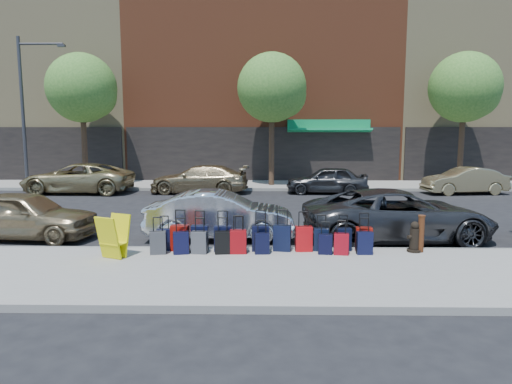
{
  "coord_description": "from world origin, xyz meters",
  "views": [
    {
      "loc": [
        0.04,
        -16.02,
        3.14
      ],
      "look_at": [
        -0.19,
        -1.5,
        1.2
      ],
      "focal_mm": 32.0,
      "sensor_mm": 36.0,
      "label": 1
    }
  ],
  "objects_px": {
    "tree_left": "(84,90)",
    "car_far_3": "(465,181)",
    "tree_right": "(467,89)",
    "car_near_0": "(24,215)",
    "tree_center": "(274,90)",
    "streetlight": "(26,103)",
    "car_far_0": "(77,178)",
    "bollard": "(421,233)",
    "car_far_1": "(199,179)",
    "fire_hydrant": "(414,238)",
    "car_near_2": "(398,215)",
    "display_rack": "(114,237)",
    "suitcase_front_5": "(261,238)",
    "car_far_2": "(327,180)",
    "car_near_1": "(220,215)"
  },
  "relations": [
    {
      "from": "fire_hydrant",
      "to": "bollard",
      "type": "xyz_separation_m",
      "value": [
        0.15,
        -0.02,
        0.13
      ]
    },
    {
      "from": "car_near_1",
      "to": "car_far_2",
      "type": "xyz_separation_m",
      "value": [
        4.48,
        9.98,
        -0.01
      ]
    },
    {
      "from": "car_near_0",
      "to": "car_far_0",
      "type": "xyz_separation_m",
      "value": [
        -2.51,
        10.01,
        0.05
      ]
    },
    {
      "from": "fire_hydrant",
      "to": "car_near_0",
      "type": "distance_m",
      "value": 10.91
    },
    {
      "from": "car_far_3",
      "to": "car_near_2",
      "type": "bearing_deg",
      "value": -38.52
    },
    {
      "from": "tree_center",
      "to": "tree_right",
      "type": "bearing_deg",
      "value": 0.0
    },
    {
      "from": "bollard",
      "to": "car_near_2",
      "type": "distance_m",
      "value": 1.82
    },
    {
      "from": "car_far_1",
      "to": "car_near_1",
      "type": "bearing_deg",
      "value": 15.3
    },
    {
      "from": "car_near_0",
      "to": "car_far_0",
      "type": "height_order",
      "value": "car_far_0"
    },
    {
      "from": "tree_center",
      "to": "fire_hydrant",
      "type": "bearing_deg",
      "value": -77.52
    },
    {
      "from": "tree_center",
      "to": "bollard",
      "type": "distance_m",
      "value": 15.5
    },
    {
      "from": "streetlight",
      "to": "display_rack",
      "type": "xyz_separation_m",
      "value": [
        9.29,
        -14.32,
        -4.01
      ]
    },
    {
      "from": "tree_left",
      "to": "bollard",
      "type": "relative_size",
      "value": 7.81
    },
    {
      "from": "car_far_3",
      "to": "fire_hydrant",
      "type": "bearing_deg",
      "value": -34.85
    },
    {
      "from": "bollard",
      "to": "suitcase_front_5",
      "type": "bearing_deg",
      "value": 179.25
    },
    {
      "from": "car_far_3",
      "to": "car_far_1",
      "type": "bearing_deg",
      "value": -96.84
    },
    {
      "from": "tree_left",
      "to": "car_far_1",
      "type": "xyz_separation_m",
      "value": [
        6.63,
        -2.46,
        -4.69
      ]
    },
    {
      "from": "suitcase_front_5",
      "to": "fire_hydrant",
      "type": "bearing_deg",
      "value": -1.31
    },
    {
      "from": "tree_left",
      "to": "car_near_1",
      "type": "height_order",
      "value": "tree_left"
    },
    {
      "from": "tree_right",
      "to": "car_near_2",
      "type": "xyz_separation_m",
      "value": [
        -7.21,
        -12.55,
        -4.66
      ]
    },
    {
      "from": "streetlight",
      "to": "fire_hydrant",
      "type": "height_order",
      "value": "streetlight"
    },
    {
      "from": "car_far_2",
      "to": "car_far_1",
      "type": "bearing_deg",
      "value": -85.97
    },
    {
      "from": "tree_center",
      "to": "car_near_1",
      "type": "relative_size",
      "value": 1.7
    },
    {
      "from": "streetlight",
      "to": "car_near_0",
      "type": "bearing_deg",
      "value": -63.68
    },
    {
      "from": "tree_right",
      "to": "car_far_2",
      "type": "xyz_separation_m",
      "value": [
        -7.87,
        -2.49,
        -4.72
      ]
    },
    {
      "from": "tree_center",
      "to": "streetlight",
      "type": "bearing_deg",
      "value": -177.02
    },
    {
      "from": "car_near_1",
      "to": "car_far_1",
      "type": "height_order",
      "value": "car_far_1"
    },
    {
      "from": "car_far_1",
      "to": "car_far_2",
      "type": "distance_m",
      "value": 6.49
    },
    {
      "from": "tree_center",
      "to": "streetlight",
      "type": "height_order",
      "value": "streetlight"
    },
    {
      "from": "car_near_2",
      "to": "car_far_0",
      "type": "height_order",
      "value": "car_far_0"
    },
    {
      "from": "tree_right",
      "to": "car_far_0",
      "type": "height_order",
      "value": "tree_right"
    },
    {
      "from": "display_rack",
      "to": "car_near_0",
      "type": "height_order",
      "value": "car_near_0"
    },
    {
      "from": "car_far_1",
      "to": "car_far_0",
      "type": "bearing_deg",
      "value": -85.5
    },
    {
      "from": "bollard",
      "to": "car_far_1",
      "type": "distance_m",
      "value": 13.91
    },
    {
      "from": "display_rack",
      "to": "car_far_2",
      "type": "bearing_deg",
      "value": 85.22
    },
    {
      "from": "tree_right",
      "to": "car_far_0",
      "type": "relative_size",
      "value": 1.32
    },
    {
      "from": "tree_right",
      "to": "suitcase_front_5",
      "type": "relative_size",
      "value": 7.05
    },
    {
      "from": "fire_hydrant",
      "to": "car_far_1",
      "type": "height_order",
      "value": "car_far_1"
    },
    {
      "from": "tree_left",
      "to": "car_far_3",
      "type": "bearing_deg",
      "value": -7.22
    },
    {
      "from": "fire_hydrant",
      "to": "bollard",
      "type": "height_order",
      "value": "bollard"
    },
    {
      "from": "tree_center",
      "to": "car_far_0",
      "type": "bearing_deg",
      "value": -165.96
    },
    {
      "from": "tree_right",
      "to": "car_near_0",
      "type": "distance_m",
      "value": 22.5
    },
    {
      "from": "car_near_0",
      "to": "car_near_2",
      "type": "xyz_separation_m",
      "value": [
        10.87,
        -0.01,
        0.03
      ]
    },
    {
      "from": "suitcase_front_5",
      "to": "bollard",
      "type": "relative_size",
      "value": 1.11
    },
    {
      "from": "tree_right",
      "to": "display_rack",
      "type": "xyz_separation_m",
      "value": [
        -14.65,
        -15.02,
        -4.76
      ]
    },
    {
      "from": "bollard",
      "to": "display_rack",
      "type": "height_order",
      "value": "display_rack"
    },
    {
      "from": "streetlight",
      "to": "car_far_0",
      "type": "xyz_separation_m",
      "value": [
        3.35,
        -1.82,
        -3.89
      ]
    },
    {
      "from": "car_near_2",
      "to": "car_near_1",
      "type": "bearing_deg",
      "value": 83.51
    },
    {
      "from": "tree_center",
      "to": "suitcase_front_5",
      "type": "xyz_separation_m",
      "value": [
        -0.66,
        -14.32,
        -4.94
      ]
    },
    {
      "from": "bollard",
      "to": "car_far_0",
      "type": "distance_m",
      "value": 17.9
    }
  ]
}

